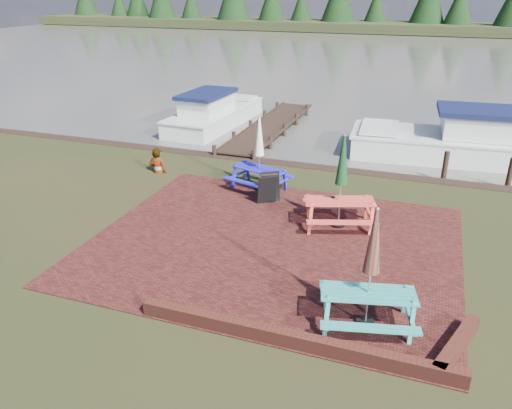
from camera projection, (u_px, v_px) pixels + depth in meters
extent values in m
plane|color=black|center=(260.00, 263.00, 11.75)|extent=(120.00, 120.00, 0.00)
cube|color=#341210|center=(273.00, 243.00, 12.60)|extent=(9.00, 7.50, 0.02)
cube|color=#4C1E16|center=(291.00, 339.00, 8.99)|extent=(6.00, 0.22, 0.30)
cube|color=#4C1E16|center=(456.00, 346.00, 8.81)|extent=(0.82, 1.77, 0.30)
cube|color=#44413A|center=(399.00, 59.00, 43.60)|extent=(120.00, 60.00, 0.02)
cube|color=black|center=(418.00, 28.00, 68.36)|extent=(120.00, 10.00, 1.20)
cube|color=teal|center=(368.00, 293.00, 9.31)|extent=(1.88, 1.08, 0.04)
cube|color=teal|center=(371.00, 328.00, 8.82)|extent=(1.77, 0.64, 0.04)
cube|color=teal|center=(364.00, 286.00, 10.03)|extent=(1.77, 0.64, 0.04)
cube|color=teal|center=(326.00, 307.00, 9.53)|extent=(0.43, 1.51, 0.73)
cube|color=teal|center=(408.00, 312.00, 9.38)|extent=(0.43, 1.51, 0.73)
cylinder|color=black|center=(365.00, 323.00, 9.58)|extent=(0.35, 0.35, 0.10)
cylinder|color=#B2B2B7|center=(371.00, 270.00, 9.11)|extent=(0.04, 0.04, 2.46)
cone|color=#B2192F|center=(374.00, 242.00, 8.87)|extent=(0.31, 0.31, 1.23)
cube|color=#DA4238|center=(340.00, 201.00, 13.20)|extent=(1.96, 1.25, 0.04)
cube|color=#DA4238|center=(343.00, 222.00, 12.69)|extent=(1.82, 0.81, 0.04)
cube|color=#DA4238|center=(336.00, 201.00, 13.95)|extent=(1.82, 0.81, 0.04)
cube|color=#DA4238|center=(309.00, 214.00, 13.37)|extent=(0.58, 1.53, 0.75)
cube|color=#DA4238|center=(369.00, 214.00, 13.34)|extent=(0.58, 1.53, 0.75)
cylinder|color=black|center=(338.00, 225.00, 13.49)|extent=(0.37, 0.37, 0.10)
cylinder|color=#B2B2B7|center=(341.00, 183.00, 12.99)|extent=(0.04, 0.04, 2.54)
cone|color=#0F3918|center=(343.00, 160.00, 12.74)|extent=(0.33, 0.33, 1.27)
cube|color=#1C1AC8|center=(259.00, 169.00, 15.64)|extent=(1.82, 1.13, 0.04)
cube|color=#1C1AC8|center=(247.00, 183.00, 15.28)|extent=(1.69, 0.72, 0.04)
cube|color=#1C1AC8|center=(271.00, 171.00, 16.22)|extent=(1.69, 0.72, 0.04)
cube|color=#1C1AC8|center=(241.00, 174.00, 16.18)|extent=(0.51, 1.43, 0.70)
cube|color=#1C1AC8|center=(278.00, 184.00, 15.37)|extent=(0.51, 1.43, 0.70)
cylinder|color=black|center=(259.00, 188.00, 15.90)|extent=(0.34, 0.34, 0.09)
cylinder|color=#B2B2B7|center=(259.00, 154.00, 15.44)|extent=(0.03, 0.03, 2.37)
cone|color=silver|center=(259.00, 137.00, 15.21)|extent=(0.30, 0.30, 1.18)
cube|color=black|center=(267.00, 190.00, 14.65)|extent=(0.59, 0.48, 0.90)
cube|color=black|center=(270.00, 187.00, 14.92)|extent=(0.59, 0.48, 0.90)
cube|color=black|center=(269.00, 175.00, 14.61)|extent=(0.50, 0.33, 0.03)
cube|color=black|center=(271.00, 125.00, 22.67)|extent=(1.60, 9.00, 0.06)
cube|color=black|center=(255.00, 123.00, 22.88)|extent=(0.08, 9.00, 0.08)
cube|color=black|center=(287.00, 126.00, 22.42)|extent=(0.08, 9.00, 0.08)
cylinder|color=black|center=(215.00, 158.00, 19.13)|extent=(0.16, 0.16, 1.00)
cylinder|color=black|center=(254.00, 162.00, 18.64)|extent=(0.16, 0.16, 1.00)
cube|color=beige|center=(215.00, 119.00, 23.76)|extent=(2.54, 6.51, 0.91)
cube|color=beige|center=(215.00, 109.00, 23.57)|extent=(2.59, 6.64, 0.07)
cube|color=beige|center=(207.00, 103.00, 22.74)|extent=(1.72, 2.77, 0.78)
cube|color=#0E1435|center=(207.00, 94.00, 22.57)|extent=(1.92, 3.16, 0.16)
cube|color=beige|center=(237.00, 97.00, 25.57)|extent=(1.92, 1.25, 0.09)
cube|color=beige|center=(458.00, 150.00, 19.18)|extent=(8.10, 3.28, 1.06)
cube|color=beige|center=(461.00, 137.00, 18.96)|extent=(8.27, 3.34, 0.08)
cube|color=beige|center=(490.00, 125.00, 18.52)|extent=(3.46, 2.20, 0.90)
cube|color=#0E1435|center=(493.00, 112.00, 18.31)|extent=(3.95, 2.45, 0.19)
cube|color=beige|center=(380.00, 127.00, 19.65)|extent=(1.58, 2.43, 0.11)
imported|color=gray|center=(156.00, 149.00, 17.01)|extent=(0.65, 0.45, 1.74)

